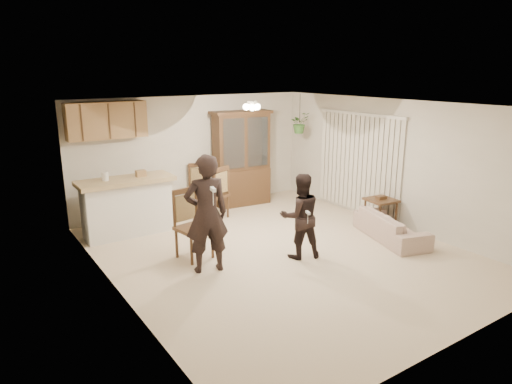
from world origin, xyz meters
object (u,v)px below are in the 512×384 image
side_table (380,213)px  chair_hutch_right (214,204)px  adult (207,215)px  china_hutch (241,159)px  chair_bar (194,239)px  chair_hutch_left (199,199)px  child (300,218)px  sofa (391,220)px

side_table → chair_hutch_right: size_ratio=0.57×
adult → chair_hutch_right: adult is taller
chair_hutch_right → china_hutch: bearing=-172.3°
chair_bar → chair_hutch_left: 2.56m
side_table → chair_hutch_left: bearing=130.8°
chair_hutch_right → adult: bearing=37.8°
china_hutch → chair_bar: bearing=-130.2°
child → chair_hutch_left: child is taller
chair_hutch_right → chair_bar: bearing=31.1°
adult → china_hutch: (2.39, 2.81, 0.16)m
sofa → chair_hutch_left: (-2.19, 3.47, -0.07)m
child → chair_bar: bearing=-13.6°
sofa → child: bearing=98.8°
china_hutch → sofa: bearing=-67.0°
sofa → china_hutch: bearing=34.3°
side_table → sofa: bearing=-121.1°
china_hutch → chair_bar: china_hutch is taller
chair_bar → chair_hutch_left: size_ratio=1.10×
chair_bar → chair_hutch_right: bearing=42.7°
sofa → chair_bar: chair_bar is taller
child → side_table: size_ratio=2.09×
child → china_hutch: (0.86, 3.19, 0.39)m
china_hutch → chair_hutch_right: (-1.05, -0.58, -0.75)m
chair_bar → chair_hutch_right: 2.10m
china_hutch → chair_hutch_left: size_ratio=2.05×
adult → sofa: bearing=-177.1°
china_hutch → chair_hutch_right: size_ratio=1.91×
china_hutch → side_table: (1.41, -2.92, -0.76)m
chair_bar → sofa: bearing=-29.6°
sofa → child: size_ratio=1.39×
adult → china_hutch: 3.69m
china_hutch → child: bearing=-99.3°
adult → side_table: bearing=-167.9°
chair_hutch_left → china_hutch: bearing=30.2°
chair_bar → chair_hutch_left: chair_bar is taller
adult → side_table: (3.79, -0.11, -0.60)m
adult → side_table: size_ratio=2.79×
side_table → chair_hutch_right: bearing=136.5°
china_hutch → chair_hutch_left: 1.35m
chair_hutch_left → side_table: bearing=-19.0°
side_table → chair_hutch_left: size_ratio=0.61×
sofa → chair_bar: bearing=87.4°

